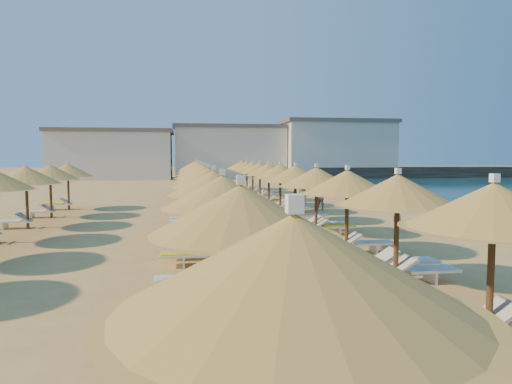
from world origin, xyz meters
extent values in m
plane|color=tan|center=(0.00, 0.00, 0.00)|extent=(220.00, 220.00, 0.00)
cube|color=black|center=(29.01, 42.17, 0.75)|extent=(30.11, 4.91, 1.50)
cube|color=beige|center=(-12.21, 44.23, 3.00)|extent=(15.00, 8.00, 6.00)
cube|color=#59514C|center=(-12.21, 44.23, 6.25)|extent=(15.60, 8.48, 0.50)
cube|color=beige|center=(3.33, 46.62, 3.40)|extent=(15.00, 8.00, 6.80)
cube|color=#59514C|center=(3.33, 46.62, 7.05)|extent=(15.60, 8.48, 0.50)
cube|color=beige|center=(18.45, 44.87, 3.80)|extent=(15.00, 8.00, 7.60)
cube|color=#59514C|center=(18.45, 44.87, 7.85)|extent=(15.60, 8.48, 0.50)
cylinder|color=brown|center=(2.25, -11.21, 1.07)|extent=(0.12, 0.12, 2.13)
cone|color=olive|center=(2.25, -11.21, 2.26)|extent=(2.78, 2.78, 0.75)
cone|color=olive|center=(2.25, -11.21, 1.94)|extent=(3.00, 3.00, 0.12)
cube|color=white|center=(2.25, -11.21, 2.70)|extent=(0.12, 0.12, 0.14)
cylinder|color=brown|center=(2.25, -7.80, 1.07)|extent=(0.12, 0.12, 2.13)
cone|color=olive|center=(2.25, -7.80, 2.26)|extent=(2.78, 2.78, 0.75)
cone|color=olive|center=(2.25, -7.80, 1.94)|extent=(3.00, 3.00, 0.12)
cube|color=white|center=(2.25, -7.80, 2.70)|extent=(0.12, 0.12, 0.14)
cylinder|color=brown|center=(2.25, -4.39, 1.07)|extent=(0.12, 0.12, 2.13)
cone|color=olive|center=(2.25, -4.39, 2.26)|extent=(2.78, 2.78, 0.75)
cone|color=olive|center=(2.25, -4.39, 1.94)|extent=(3.00, 3.00, 0.12)
cube|color=white|center=(2.25, -4.39, 2.70)|extent=(0.12, 0.12, 0.14)
cylinder|color=brown|center=(2.25, -0.98, 1.07)|extent=(0.12, 0.12, 2.13)
cone|color=olive|center=(2.25, -0.98, 2.26)|extent=(2.78, 2.78, 0.75)
cone|color=olive|center=(2.25, -0.98, 1.94)|extent=(3.00, 3.00, 0.12)
cube|color=white|center=(2.25, -0.98, 2.70)|extent=(0.12, 0.12, 0.14)
cylinder|color=brown|center=(2.25, 2.43, 1.07)|extent=(0.12, 0.12, 2.13)
cone|color=olive|center=(2.25, 2.43, 2.26)|extent=(2.78, 2.78, 0.75)
cone|color=olive|center=(2.25, 2.43, 1.94)|extent=(3.00, 3.00, 0.12)
cube|color=white|center=(2.25, 2.43, 2.70)|extent=(0.12, 0.12, 0.14)
cylinder|color=brown|center=(2.25, 5.84, 1.07)|extent=(0.12, 0.12, 2.13)
cone|color=olive|center=(2.25, 5.84, 2.26)|extent=(2.78, 2.78, 0.75)
cone|color=olive|center=(2.25, 5.84, 1.94)|extent=(3.00, 3.00, 0.12)
cube|color=white|center=(2.25, 5.84, 2.70)|extent=(0.12, 0.12, 0.14)
cylinder|color=brown|center=(2.25, 9.26, 1.07)|extent=(0.12, 0.12, 2.13)
cone|color=olive|center=(2.25, 9.26, 2.26)|extent=(2.78, 2.78, 0.75)
cone|color=olive|center=(2.25, 9.26, 1.94)|extent=(3.00, 3.00, 0.12)
cube|color=white|center=(2.25, 9.26, 2.70)|extent=(0.12, 0.12, 0.14)
cylinder|color=brown|center=(2.25, 12.67, 1.07)|extent=(0.12, 0.12, 2.13)
cone|color=olive|center=(2.25, 12.67, 2.26)|extent=(2.78, 2.78, 0.75)
cone|color=olive|center=(2.25, 12.67, 1.94)|extent=(3.00, 3.00, 0.12)
cube|color=white|center=(2.25, 12.67, 2.70)|extent=(0.12, 0.12, 0.14)
cylinder|color=brown|center=(2.25, 16.08, 1.07)|extent=(0.12, 0.12, 2.13)
cone|color=olive|center=(2.25, 16.08, 2.26)|extent=(2.78, 2.78, 0.75)
cone|color=olive|center=(2.25, 16.08, 1.94)|extent=(3.00, 3.00, 0.12)
cube|color=white|center=(2.25, 16.08, 2.70)|extent=(0.12, 0.12, 0.14)
cylinder|color=brown|center=(2.25, 19.49, 1.07)|extent=(0.12, 0.12, 2.13)
cone|color=olive|center=(2.25, 19.49, 2.26)|extent=(2.78, 2.78, 0.75)
cone|color=olive|center=(2.25, 19.49, 1.94)|extent=(3.00, 3.00, 0.12)
cube|color=white|center=(2.25, 19.49, 2.70)|extent=(0.12, 0.12, 0.14)
cylinder|color=brown|center=(2.25, 22.90, 1.07)|extent=(0.12, 0.12, 2.13)
cone|color=olive|center=(2.25, 22.90, 2.26)|extent=(2.78, 2.78, 0.75)
cone|color=olive|center=(2.25, 22.90, 1.94)|extent=(3.00, 3.00, 0.12)
cube|color=white|center=(2.25, 22.90, 2.70)|extent=(0.12, 0.12, 0.14)
cone|color=olive|center=(-1.88, -14.62, 2.26)|extent=(2.78, 2.78, 0.75)
cone|color=olive|center=(-1.88, -14.62, 1.94)|extent=(3.00, 3.00, 0.12)
cube|color=white|center=(-1.88, -14.62, 2.70)|extent=(0.12, 0.12, 0.14)
cylinder|color=brown|center=(-1.88, -11.21, 1.07)|extent=(0.12, 0.12, 2.13)
cone|color=olive|center=(-1.88, -11.21, 2.26)|extent=(2.78, 2.78, 0.75)
cone|color=olive|center=(-1.88, -11.21, 1.94)|extent=(3.00, 3.00, 0.12)
cube|color=white|center=(-1.88, -11.21, 2.70)|extent=(0.12, 0.12, 0.14)
cylinder|color=brown|center=(-1.88, -7.80, 1.07)|extent=(0.12, 0.12, 2.13)
cone|color=olive|center=(-1.88, -7.80, 2.26)|extent=(2.78, 2.78, 0.75)
cone|color=olive|center=(-1.88, -7.80, 1.94)|extent=(3.00, 3.00, 0.12)
cube|color=white|center=(-1.88, -7.80, 2.70)|extent=(0.12, 0.12, 0.14)
cylinder|color=brown|center=(-1.88, -4.39, 1.07)|extent=(0.12, 0.12, 2.13)
cone|color=olive|center=(-1.88, -4.39, 2.26)|extent=(2.78, 2.78, 0.75)
cone|color=olive|center=(-1.88, -4.39, 1.94)|extent=(3.00, 3.00, 0.12)
cube|color=white|center=(-1.88, -4.39, 2.70)|extent=(0.12, 0.12, 0.14)
cylinder|color=brown|center=(-1.88, -0.98, 1.07)|extent=(0.12, 0.12, 2.13)
cone|color=olive|center=(-1.88, -0.98, 2.26)|extent=(2.78, 2.78, 0.75)
cone|color=olive|center=(-1.88, -0.98, 1.94)|extent=(3.00, 3.00, 0.12)
cube|color=white|center=(-1.88, -0.98, 2.70)|extent=(0.12, 0.12, 0.14)
cylinder|color=brown|center=(-1.88, 2.43, 1.07)|extent=(0.12, 0.12, 2.13)
cone|color=olive|center=(-1.88, 2.43, 2.26)|extent=(2.78, 2.78, 0.75)
cone|color=olive|center=(-1.88, 2.43, 1.94)|extent=(3.00, 3.00, 0.12)
cube|color=white|center=(-1.88, 2.43, 2.70)|extent=(0.12, 0.12, 0.14)
cylinder|color=brown|center=(-1.88, 5.84, 1.07)|extent=(0.12, 0.12, 2.13)
cone|color=olive|center=(-1.88, 5.84, 2.26)|extent=(2.78, 2.78, 0.75)
cone|color=olive|center=(-1.88, 5.84, 1.94)|extent=(3.00, 3.00, 0.12)
cube|color=white|center=(-1.88, 5.84, 2.70)|extent=(0.12, 0.12, 0.14)
cylinder|color=brown|center=(-1.88, 9.26, 1.07)|extent=(0.12, 0.12, 2.13)
cone|color=olive|center=(-1.88, 9.26, 2.26)|extent=(2.78, 2.78, 0.75)
cone|color=olive|center=(-1.88, 9.26, 1.94)|extent=(3.00, 3.00, 0.12)
cube|color=white|center=(-1.88, 9.26, 2.70)|extent=(0.12, 0.12, 0.14)
cylinder|color=brown|center=(-1.88, 12.67, 1.07)|extent=(0.12, 0.12, 2.13)
cone|color=olive|center=(-1.88, 12.67, 2.26)|extent=(2.78, 2.78, 0.75)
cone|color=olive|center=(-1.88, 12.67, 1.94)|extent=(3.00, 3.00, 0.12)
cube|color=white|center=(-1.88, 12.67, 2.70)|extent=(0.12, 0.12, 0.14)
cylinder|color=brown|center=(-1.88, 16.08, 1.07)|extent=(0.12, 0.12, 2.13)
cone|color=olive|center=(-1.88, 16.08, 2.26)|extent=(2.78, 2.78, 0.75)
cone|color=olive|center=(-1.88, 16.08, 1.94)|extent=(3.00, 3.00, 0.12)
cube|color=white|center=(-1.88, 16.08, 2.70)|extent=(0.12, 0.12, 0.14)
cylinder|color=brown|center=(-1.88, 19.49, 1.07)|extent=(0.12, 0.12, 2.13)
cone|color=olive|center=(-1.88, 19.49, 2.26)|extent=(2.78, 2.78, 0.75)
cone|color=olive|center=(-1.88, 19.49, 1.94)|extent=(3.00, 3.00, 0.12)
cube|color=white|center=(-1.88, 19.49, 2.70)|extent=(0.12, 0.12, 0.14)
cylinder|color=brown|center=(-1.88, 22.90, 1.07)|extent=(0.12, 0.12, 2.13)
cone|color=olive|center=(-1.88, 22.90, 2.26)|extent=(2.78, 2.78, 0.75)
cone|color=olive|center=(-1.88, 22.90, 1.94)|extent=(3.00, 3.00, 0.12)
cube|color=white|center=(-1.88, 22.90, 2.70)|extent=(0.12, 0.12, 0.14)
cylinder|color=brown|center=(-9.34, 2.43, 1.07)|extent=(0.12, 0.12, 2.13)
cone|color=olive|center=(-9.34, 2.43, 2.26)|extent=(2.78, 2.78, 0.75)
cone|color=olive|center=(-9.34, 2.43, 1.94)|extent=(3.00, 3.00, 0.12)
cube|color=white|center=(-9.34, 2.43, 2.70)|extent=(0.12, 0.12, 0.14)
cylinder|color=brown|center=(-9.34, 5.84, 1.07)|extent=(0.12, 0.12, 2.13)
cone|color=olive|center=(-9.34, 5.84, 2.26)|extent=(2.78, 2.78, 0.75)
cone|color=olive|center=(-9.34, 5.84, 1.94)|extent=(3.00, 3.00, 0.12)
cube|color=white|center=(-9.34, 5.84, 2.70)|extent=(0.12, 0.12, 0.14)
cylinder|color=brown|center=(-9.34, 9.26, 1.07)|extent=(0.12, 0.12, 2.13)
cone|color=olive|center=(-9.34, 9.26, 2.26)|extent=(2.78, 2.78, 0.75)
cone|color=olive|center=(-9.34, 9.26, 1.94)|extent=(3.00, 3.00, 0.12)
cube|color=white|center=(-9.34, 9.26, 2.70)|extent=(0.12, 0.12, 0.14)
cube|color=white|center=(2.39, -11.21, 0.46)|extent=(0.58, 0.64, 0.40)
cube|color=white|center=(-2.78, -11.21, 0.32)|extent=(1.29, 0.64, 0.06)
cube|color=white|center=(-2.78, -11.21, 0.16)|extent=(0.06, 0.58, 0.32)
cube|color=white|center=(-2.02, -11.21, 0.46)|extent=(0.58, 0.64, 0.40)
cube|color=white|center=(-2.78, -12.11, 0.32)|extent=(1.29, 0.64, 0.06)
cube|color=white|center=(-2.78, -12.11, 0.16)|extent=(0.06, 0.58, 0.32)
cube|color=white|center=(-2.02, -12.11, 0.46)|extent=(0.58, 0.64, 0.40)
cube|color=white|center=(3.15, -7.80, 0.32)|extent=(1.29, 0.64, 0.06)
cube|color=white|center=(3.15, -7.80, 0.16)|extent=(0.06, 0.58, 0.32)
cube|color=white|center=(2.39, -7.80, 0.46)|extent=(0.58, 0.64, 0.40)
cube|color=white|center=(3.15, -6.90, 0.32)|extent=(1.29, 0.64, 0.06)
cube|color=white|center=(3.15, -6.90, 0.16)|extent=(0.06, 0.58, 0.32)
cube|color=white|center=(2.39, -6.90, 0.46)|extent=(0.58, 0.64, 0.40)
cube|color=white|center=(-2.78, -7.80, 0.32)|extent=(1.29, 0.64, 0.06)
cube|color=white|center=(-2.78, -7.80, 0.16)|extent=(0.06, 0.58, 0.32)
cube|color=white|center=(-2.02, -7.80, 0.46)|extent=(0.58, 0.64, 0.40)
cube|color=white|center=(3.15, -4.39, 0.32)|extent=(1.29, 0.64, 0.06)
cube|color=white|center=(3.15, -4.39, 0.16)|extent=(0.06, 0.58, 0.32)
cube|color=white|center=(2.39, -4.39, 0.46)|extent=(0.58, 0.64, 0.40)
cube|color=white|center=(-2.78, -4.39, 0.32)|extent=(1.29, 0.64, 0.06)
cube|color=white|center=(-2.78, -4.39, 0.16)|extent=(0.06, 0.58, 0.32)
cube|color=white|center=(-2.02, -4.39, 0.46)|extent=(0.58, 0.64, 0.40)
cube|color=white|center=(-2.78, -5.29, 0.32)|extent=(1.29, 0.64, 0.06)
cube|color=white|center=(-2.78, -5.29, 0.16)|extent=(0.06, 0.58, 0.32)
cube|color=white|center=(-2.02, -5.29, 0.46)|extent=(0.58, 0.64, 0.40)
cube|color=#FFF41A|center=(-2.78, -5.29, 0.38)|extent=(1.23, 0.59, 0.05)
cube|color=white|center=(3.15, -0.98, 0.32)|extent=(1.29, 0.64, 0.06)
cube|color=white|center=(3.15, -0.98, 0.16)|extent=(0.06, 0.58, 0.32)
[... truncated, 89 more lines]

